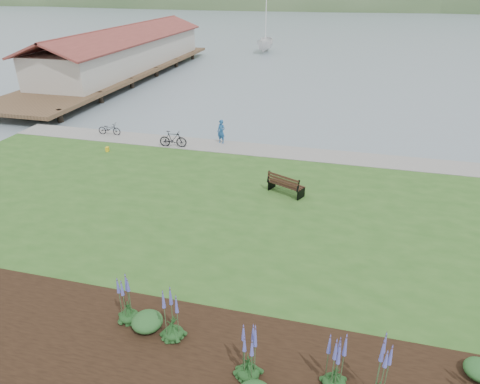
# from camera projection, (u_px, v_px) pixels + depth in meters

# --- Properties ---
(ground) EXTENTS (600.00, 600.00, 0.00)m
(ground) POSITION_uv_depth(u_px,v_px,m) (228.00, 206.00, 21.22)
(ground) COLOR slate
(ground) RESTS_ON ground
(lawn) EXTENTS (34.00, 20.00, 0.40)m
(lawn) POSITION_uv_depth(u_px,v_px,m) (216.00, 222.00, 19.40)
(lawn) COLOR #2B561E
(lawn) RESTS_ON ground
(shoreline_path) EXTENTS (34.00, 2.20, 0.03)m
(shoreline_path) POSITION_uv_depth(u_px,v_px,m) (258.00, 150.00, 27.01)
(shoreline_path) COLOR gray
(shoreline_path) RESTS_ON lawn
(garden_bed) EXTENTS (24.00, 4.40, 0.04)m
(garden_bed) POSITION_uv_depth(u_px,v_px,m) (235.00, 368.00, 11.88)
(garden_bed) COLOR black
(garden_bed) RESTS_ON lawn
(far_hillside) EXTENTS (580.00, 80.00, 38.00)m
(far_hillside) POSITION_uv_depth(u_px,v_px,m) (399.00, 7.00, 163.91)
(far_hillside) COLOR #395630
(far_hillside) RESTS_ON ground
(pier_pavilion) EXTENTS (8.00, 36.00, 5.40)m
(pier_pavilion) POSITION_uv_depth(u_px,v_px,m) (124.00, 52.00, 48.32)
(pier_pavilion) COLOR #4C3826
(pier_pavilion) RESTS_ON ground
(park_bench) EXTENTS (1.95, 1.43, 1.13)m
(park_bench) POSITION_uv_depth(u_px,v_px,m) (285.00, 184.00, 21.24)
(park_bench) COLOR black
(park_bench) RESTS_ON lawn
(person) EXTENTS (0.79, 0.66, 1.85)m
(person) POSITION_uv_depth(u_px,v_px,m) (221.00, 130.00, 27.70)
(person) COLOR #1E528C
(person) RESTS_ON lawn
(bicycle_a) EXTENTS (0.65, 1.65, 0.85)m
(bicycle_a) POSITION_uv_depth(u_px,v_px,m) (109.00, 129.00, 29.44)
(bicycle_a) COLOR black
(bicycle_a) RESTS_ON lawn
(bicycle_b) EXTENTS (0.71, 1.82, 1.07)m
(bicycle_b) POSITION_uv_depth(u_px,v_px,m) (173.00, 139.00, 27.25)
(bicycle_b) COLOR black
(bicycle_b) RESTS_ON lawn
(sailboat) EXTENTS (9.74, 9.91, 25.13)m
(sailboat) POSITION_uv_depth(u_px,v_px,m) (265.00, 52.00, 64.88)
(sailboat) COLOR silver
(sailboat) RESTS_ON ground
(pannier) EXTENTS (0.23, 0.30, 0.28)m
(pannier) POSITION_uv_depth(u_px,v_px,m) (107.00, 149.00, 26.73)
(pannier) COLOR gold
(pannier) RESTS_ON lawn
(echium_0) EXTENTS (0.62, 0.62, 2.02)m
(echium_0) POSITION_uv_depth(u_px,v_px,m) (249.00, 353.00, 11.23)
(echium_0) COLOR #143917
(echium_0) RESTS_ON garden_bed
(echium_1) EXTENTS (0.62, 0.62, 2.10)m
(echium_1) POSITION_uv_depth(u_px,v_px,m) (337.00, 362.00, 10.93)
(echium_1) COLOR #143917
(echium_1) RESTS_ON garden_bed
(echium_2) EXTENTS (0.62, 0.62, 2.35)m
(echium_2) POSITION_uv_depth(u_px,v_px,m) (381.00, 378.00, 10.42)
(echium_2) COLOR #143917
(echium_2) RESTS_ON garden_bed
(echium_4) EXTENTS (0.62, 0.62, 2.04)m
(echium_4) POSITION_uv_depth(u_px,v_px,m) (126.00, 300.00, 13.16)
(echium_4) COLOR #143917
(echium_4) RESTS_ON garden_bed
(echium_5) EXTENTS (0.62, 0.62, 2.07)m
(echium_5) POSITION_uv_depth(u_px,v_px,m) (172.00, 317.00, 12.55)
(echium_5) COLOR #143917
(echium_5) RESTS_ON garden_bed
(shrub_0) EXTENTS (0.97, 0.97, 0.49)m
(shrub_0) POSITION_uv_depth(u_px,v_px,m) (147.00, 321.00, 13.13)
(shrub_0) COLOR #1E4C21
(shrub_0) RESTS_ON garden_bed
(shrub_2) EXTENTS (0.84, 0.84, 0.42)m
(shrub_2) POSITION_uv_depth(u_px,v_px,m) (480.00, 370.00, 11.55)
(shrub_2) COLOR #1E4C21
(shrub_2) RESTS_ON garden_bed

